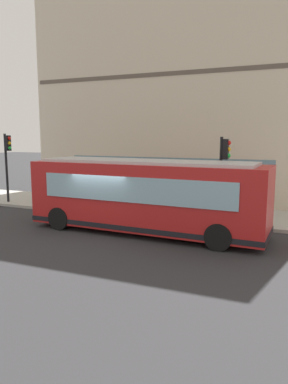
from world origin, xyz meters
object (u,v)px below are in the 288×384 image
pedestrian_near_building_entrance (233,191)px  pedestrian_by_light_pole (169,195)px  traffic_light_down_block (7,155)px  fire_hydrant (257,212)px  pedestrian_walking_along_curb (170,190)px  pedestrian_near_hydrant (257,198)px  city_bus_nearside (145,196)px  traffic_light_near_corner (224,163)px  newspaper_vending_box (137,197)px

pedestrian_near_building_entrance → pedestrian_by_light_pole: pedestrian_near_building_entrance is taller
traffic_light_down_block → fire_hydrant: (0.92, -14.15, -2.45)m
pedestrian_walking_along_curb → pedestrian_by_light_pole: (-1.78, -0.53, 0.02)m
pedestrian_walking_along_curb → pedestrian_near_hydrant: bearing=-100.0°
city_bus_nearside → traffic_light_near_corner: bearing=-47.3°
pedestrian_near_building_entrance → newspaper_vending_box: 5.37m
pedestrian_near_building_entrance → traffic_light_near_corner: bearing=-179.8°
traffic_light_down_block → fire_hydrant: bearing=-86.3°
pedestrian_near_hydrant → pedestrian_walking_along_curb: pedestrian_walking_along_curb is taller
traffic_light_near_corner → pedestrian_near_hydrant: traffic_light_near_corner is taller
pedestrian_near_building_entrance → pedestrian_by_light_pole: size_ratio=1.08×
pedestrian_near_building_entrance → traffic_light_down_block: bearing=102.1°
city_bus_nearside → traffic_light_down_block: size_ratio=2.50×
traffic_light_near_corner → traffic_light_down_block: size_ratio=0.96×
pedestrian_walking_along_curb → traffic_light_down_block: bearing=105.4°
city_bus_nearside → pedestrian_by_light_pole: city_bus_nearside is taller
fire_hydrant → pedestrian_by_light_pole: pedestrian_by_light_pole is taller
traffic_light_near_corner → pedestrian_near_hydrant: bearing=-33.0°
city_bus_nearside → traffic_light_down_block: 10.48m
city_bus_nearside → pedestrian_by_light_pole: 3.62m
pedestrian_near_hydrant → pedestrian_by_light_pole: 4.35m
newspaper_vending_box → traffic_light_down_block: bearing=105.0°
pedestrian_near_building_entrance → newspaper_vending_box: pedestrian_near_building_entrance is taller
traffic_light_down_block → pedestrian_near_hydrant: 14.27m
city_bus_nearside → pedestrian_walking_along_curb: size_ratio=6.35×
city_bus_nearside → pedestrian_walking_along_curb: city_bus_nearside is taller
city_bus_nearside → traffic_light_near_corner: size_ratio=2.61×
pedestrian_near_building_entrance → pedestrian_walking_along_curb: bearing=92.9°
traffic_light_down_block → city_bus_nearside: bearing=-105.7°
fire_hydrant → pedestrian_near_hydrant: bearing=8.1°
traffic_light_near_corner → pedestrian_near_building_entrance: traffic_light_near_corner is taller
traffic_light_down_block → fire_hydrant: 14.39m
pedestrian_walking_along_curb → newspaper_vending_box: bearing=107.1°
traffic_light_near_corner → pedestrian_walking_along_curb: bearing=50.9°
fire_hydrant → pedestrian_walking_along_curb: 5.18m
fire_hydrant → pedestrian_near_hydrant: pedestrian_near_hydrant is taller
traffic_light_down_block → newspaper_vending_box: (2.00, -7.45, -2.36)m
pedestrian_by_light_pole → fire_hydrant: bearing=-88.1°
pedestrian_near_hydrant → pedestrian_walking_along_curb: size_ratio=0.99×
pedestrian_near_hydrant → pedestrian_by_light_pole: (-0.94, 4.24, 0.03)m
fire_hydrant → pedestrian_near_hydrant: (0.80, 0.11, 0.54)m
pedestrian_walking_along_curb → pedestrian_by_light_pole: pedestrian_by_light_pole is taller
fire_hydrant → newspaper_vending_box: size_ratio=0.82×
traffic_light_near_corner → pedestrian_near_building_entrance: size_ratio=2.21×
city_bus_nearside → pedestrian_by_light_pole: size_ratio=6.22×
pedestrian_near_hydrant → pedestrian_walking_along_curb: 4.84m
city_bus_nearside → traffic_light_down_block: (2.81, 9.99, 1.41)m
traffic_light_near_corner → fire_hydrant: 2.98m
pedestrian_near_building_entrance → pedestrian_near_hydrant: bearing=-127.9°
pedestrian_by_light_pole → newspaper_vending_box: size_ratio=1.81×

